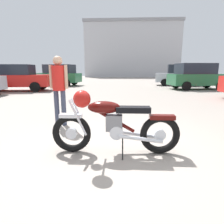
{
  "coord_description": "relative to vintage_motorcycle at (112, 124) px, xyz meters",
  "views": [
    {
      "loc": [
        -0.12,
        -3.14,
        1.34
      ],
      "look_at": [
        -0.32,
        0.55,
        0.53
      ],
      "focal_mm": 31.01,
      "sensor_mm": 36.0,
      "label": 1
    }
  ],
  "objects": [
    {
      "name": "ground_plane",
      "position": [
        0.28,
        0.17,
        -0.49
      ],
      "size": [
        80.0,
        80.0,
        0.0
      ],
      "primitive_type": "plane",
      "color": "gray"
    },
    {
      "name": "bystander",
      "position": [
        -1.36,
        1.59,
        0.53
      ],
      "size": [
        0.46,
        0.3,
        1.66
      ],
      "rotation": [
        0.0,
        0.0,
        4.58
      ],
      "color": "#383D51",
      "rests_on": "ground_plane"
    },
    {
      "name": "blue_hatchback_right",
      "position": [
        -6.65,
        9.28,
        0.34
      ],
      "size": [
        4.4,
        2.37,
        1.67
      ],
      "rotation": [
        0.0,
        0.0,
        0.14
      ],
      "color": "black",
      "rests_on": "ground_plane"
    },
    {
      "name": "silver_sedan_mid",
      "position": [
        5.32,
        10.99,
        0.43
      ],
      "size": [
        4.11,
        2.29,
        1.78
      ],
      "rotation": [
        0.0,
        0.0,
        0.16
      ],
      "color": "black",
      "rests_on": "ground_plane"
    },
    {
      "name": "vintage_motorcycle",
      "position": [
        0.0,
        0.0,
        0.0
      ],
      "size": [
        2.08,
        0.74,
        1.07
      ],
      "rotation": [
        0.0,
        0.0,
        3.15
      ],
      "color": "black",
      "rests_on": "ground_plane"
    },
    {
      "name": "industrial_building",
      "position": [
        1.82,
        37.74,
        4.55
      ],
      "size": [
        17.57,
        10.01,
        10.05
      ],
      "rotation": [
        0.0,
        0.0,
        -0.0
      ],
      "color": "#B2B2B7",
      "rests_on": "ground_plane"
    },
    {
      "name": "dark_sedan_left",
      "position": [
        5.09,
        14.33,
        0.43
      ],
      "size": [
        4.11,
        2.27,
        1.78
      ],
      "rotation": [
        0.0,
        0.0,
        2.99
      ],
      "color": "black",
      "rests_on": "ground_plane"
    },
    {
      "name": "red_hatchback_near",
      "position": [
        -5.42,
        13.75,
        0.43
      ],
      "size": [
        4.08,
        2.21,
        1.78
      ],
      "rotation": [
        0.0,
        0.0,
        3.01
      ],
      "color": "black",
      "rests_on": "ground_plane"
    }
  ]
}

